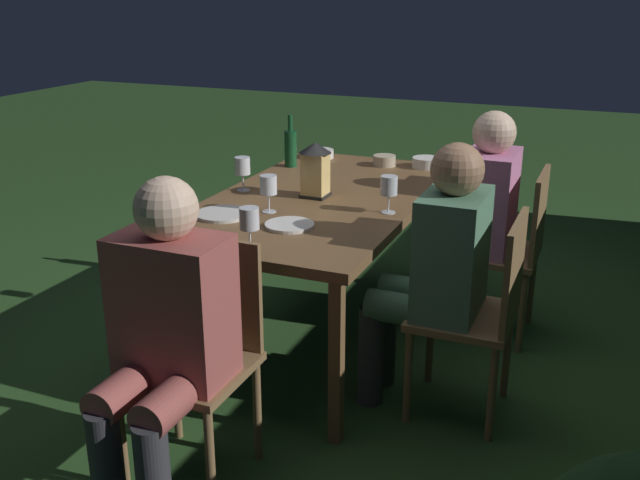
{
  "coord_description": "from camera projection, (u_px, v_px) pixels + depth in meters",
  "views": [
    {
      "loc": [
        3.12,
        1.31,
        1.72
      ],
      "look_at": [
        0.0,
        0.0,
        0.53
      ],
      "focal_mm": 40.88,
      "sensor_mm": 36.0,
      "label": 1
    }
  ],
  "objects": [
    {
      "name": "chair_head_far",
      "position": [
        198.0,
        348.0,
        2.61
      ],
      "size": [
        0.4,
        0.42,
        0.87
      ],
      "color": "brown",
      "rests_on": "ground"
    },
    {
      "name": "chair_side_right_a",
      "position": [
        512.0,
        245.0,
        3.63
      ],
      "size": [
        0.42,
        0.4,
        0.87
      ],
      "color": "brown",
      "rests_on": "ground"
    },
    {
      "name": "lantern_centerpiece",
      "position": [
        315.0,
        167.0,
        3.46
      ],
      "size": [
        0.15,
        0.15,
        0.27
      ],
      "color": "black",
      "rests_on": "dining_table"
    },
    {
      "name": "ground_plane",
      "position": [
        320.0,
        336.0,
        3.76
      ],
      "size": [
        16.0,
        16.0,
        0.0
      ],
      "primitive_type": "plane",
      "color": "#26471E"
    },
    {
      "name": "bowl_salad",
      "position": [
        426.0,
        162.0,
        4.05
      ],
      "size": [
        0.15,
        0.15,
        0.06
      ],
      "color": "silver",
      "rests_on": "dining_table"
    },
    {
      "name": "plate_b",
      "position": [
        289.0,
        225.0,
        3.07
      ],
      "size": [
        0.21,
        0.21,
        0.01
      ],
      "primitive_type": "cylinder",
      "color": "white",
      "rests_on": "dining_table"
    },
    {
      "name": "chair_side_right_b",
      "position": [
        481.0,
        307.0,
        2.94
      ],
      "size": [
        0.42,
        0.4,
        0.87
      ],
      "color": "brown",
      "rests_on": "ground"
    },
    {
      "name": "bowl_olives",
      "position": [
        384.0,
        160.0,
        4.09
      ],
      "size": [
        0.13,
        0.13,
        0.06
      ],
      "color": "#BCAD8E",
      "rests_on": "dining_table"
    },
    {
      "name": "wine_glass_b",
      "position": [
        242.0,
        168.0,
        3.57
      ],
      "size": [
        0.08,
        0.08,
        0.17
      ],
      "color": "silver",
      "rests_on": "dining_table"
    },
    {
      "name": "wine_glass_d",
      "position": [
        249.0,
        221.0,
        2.77
      ],
      "size": [
        0.08,
        0.08,
        0.17
      ],
      "color": "silver",
      "rests_on": "dining_table"
    },
    {
      "name": "wine_glass_a",
      "position": [
        268.0,
        187.0,
        3.23
      ],
      "size": [
        0.08,
        0.08,
        0.17
      ],
      "color": "silver",
      "rests_on": "dining_table"
    },
    {
      "name": "wine_glass_c",
      "position": [
        389.0,
        187.0,
        3.22
      ],
      "size": [
        0.08,
        0.08,
        0.17
      ],
      "color": "silver",
      "rests_on": "dining_table"
    },
    {
      "name": "person_in_green",
      "position": [
        436.0,
        266.0,
        2.96
      ],
      "size": [
        0.38,
        0.47,
        1.15
      ],
      "color": "#4C7A5B",
      "rests_on": "ground"
    },
    {
      "name": "person_in_pink",
      "position": [
        475.0,
        212.0,
        3.65
      ],
      "size": [
        0.38,
        0.47,
        1.15
      ],
      "color": "#C675A3",
      "rests_on": "ground"
    },
    {
      "name": "person_in_rust",
      "position": [
        164.0,
        332.0,
        2.39
      ],
      "size": [
        0.48,
        0.38,
        1.15
      ],
      "color": "#9E4C47",
      "rests_on": "ground"
    },
    {
      "name": "bowl_bread",
      "position": [
        320.0,
        153.0,
        4.28
      ],
      "size": [
        0.16,
        0.16,
        0.05
      ],
      "color": "silver",
      "rests_on": "dining_table"
    },
    {
      "name": "plate_a",
      "position": [
        223.0,
        214.0,
        3.21
      ],
      "size": [
        0.24,
        0.24,
        0.01
      ],
      "primitive_type": "cylinder",
      "color": "silver",
      "rests_on": "dining_table"
    },
    {
      "name": "dining_table",
      "position": [
        320.0,
        207.0,
        3.53
      ],
      "size": [
        1.78,
        0.96,
        0.75
      ],
      "color": "brown",
      "rests_on": "ground"
    },
    {
      "name": "green_bottle_on_table",
      "position": [
        291.0,
        147.0,
        4.05
      ],
      "size": [
        0.07,
        0.07,
        0.29
      ],
      "color": "#144723",
      "rests_on": "dining_table"
    }
  ]
}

